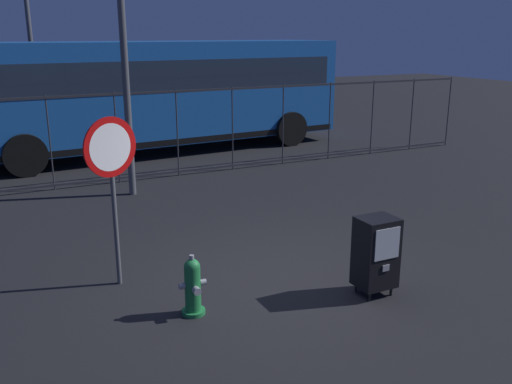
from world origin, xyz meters
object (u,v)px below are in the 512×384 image
Objects in this scene: newspaper_box_primary at (376,252)px; bus_near at (155,90)px; fire_hydrant at (193,286)px; stop_sign at (112,167)px.

newspaper_box_primary is 10.03m from bus_near.
bus_near is (2.38, 9.44, 1.36)m from fire_hydrant.
stop_sign is 0.21× the size of bus_near.
bus_near reaches higher than stop_sign.
stop_sign is at bearing -113.82° from bus_near.
newspaper_box_primary is (2.25, -0.52, 0.22)m from fire_hydrant.
newspaper_box_primary reaches higher than fire_hydrant.
fire_hydrant is at bearing 166.89° from newspaper_box_primary.
stop_sign reaches higher than newspaper_box_primary.
fire_hydrant is 2.32m from newspaper_box_primary.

